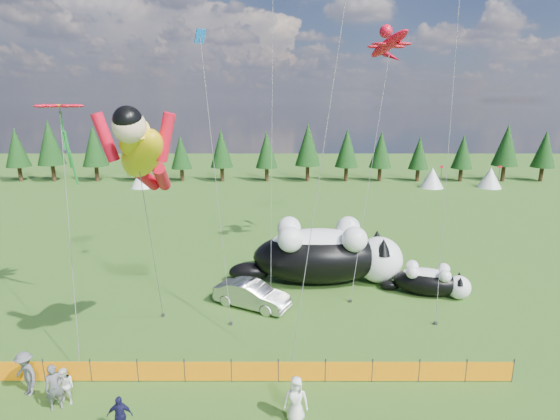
# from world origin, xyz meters

# --- Properties ---
(ground) EXTENTS (160.00, 160.00, 0.00)m
(ground) POSITION_xyz_m (0.00, 0.00, 0.00)
(ground) COLOR #133A0A
(ground) RESTS_ON ground
(safety_fence) EXTENTS (22.06, 0.06, 1.10)m
(safety_fence) POSITION_xyz_m (0.00, -3.00, 0.50)
(safety_fence) COLOR #262626
(safety_fence) RESTS_ON ground
(tree_line) EXTENTS (90.00, 4.00, 8.00)m
(tree_line) POSITION_xyz_m (0.00, 45.00, 4.00)
(tree_line) COLOR black
(tree_line) RESTS_ON ground
(festival_tents) EXTENTS (50.00, 3.20, 2.80)m
(festival_tents) POSITION_xyz_m (11.00, 40.00, 1.40)
(festival_tents) COLOR white
(festival_tents) RESTS_ON ground
(cat_large) EXTENTS (11.46, 4.12, 4.14)m
(cat_large) POSITION_xyz_m (4.08, 7.69, 1.97)
(cat_large) COLOR black
(cat_large) RESTS_ON ground
(cat_small) EXTENTS (5.24, 2.96, 1.94)m
(cat_small) POSITION_xyz_m (10.35, 5.66, 0.92)
(cat_small) COLOR black
(cat_small) RESTS_ON ground
(car) EXTENTS (4.75, 3.43, 1.49)m
(car) POSITION_xyz_m (-0.57, 4.04, 0.74)
(car) COLOR #B5B5BA
(car) RESTS_ON ground
(spectator_a) EXTENTS (0.82, 0.73, 1.87)m
(spectator_a) POSITION_xyz_m (-7.66, -4.68, 0.94)
(spectator_a) COLOR #55565A
(spectator_a) RESTS_ON ground
(spectator_b) EXTENTS (0.83, 0.59, 1.55)m
(spectator_b) POSITION_xyz_m (-7.40, -4.41, 0.77)
(spectator_b) COLOR white
(spectator_b) RESTS_ON ground
(spectator_c) EXTENTS (0.95, 0.55, 1.55)m
(spectator_c) POSITION_xyz_m (-4.66, -6.03, 0.78)
(spectator_c) COLOR #18163E
(spectator_c) RESTS_ON ground
(spectator_d) EXTENTS (1.38, 1.18, 1.91)m
(spectator_d) POSITION_xyz_m (-9.26, -3.83, 0.95)
(spectator_d) COLOR #55565A
(spectator_d) RESTS_ON ground
(spectator_e) EXTENTS (0.94, 0.64, 1.85)m
(spectator_e) POSITION_xyz_m (1.66, -5.38, 0.93)
(spectator_e) COLOR white
(spectator_e) RESTS_ON ground
(superhero_kite) EXTENTS (6.25, 7.86, 12.31)m
(superhero_kite) POSITION_xyz_m (-4.50, -1.78, 9.60)
(superhero_kite) COLOR #E2B90B
(superhero_kite) RESTS_ON ground
(gecko_kite) EXTENTS (5.66, 10.71, 17.44)m
(gecko_kite) POSITION_xyz_m (8.47, 12.17, 15.45)
(gecko_kite) COLOR red
(gecko_kite) RESTS_ON ground
(flower_kite) EXTENTS (3.89, 7.17, 12.76)m
(flower_kite) POSITION_xyz_m (-9.99, 3.09, 11.29)
(flower_kite) COLOR red
(flower_kite) RESTS_ON ground
(diamond_kite_a) EXTENTS (2.26, 4.60, 16.07)m
(diamond_kite_a) POSITION_xyz_m (-3.22, 5.80, 14.43)
(diamond_kite_a) COLOR blue
(diamond_kite_a) RESTS_ON ground
(diamond_kite_c) EXTENTS (2.96, 3.41, 17.29)m
(diamond_kite_c) POSITION_xyz_m (3.76, 0.40, 15.43)
(diamond_kite_c) COLOR blue
(diamond_kite_c) RESTS_ON ground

